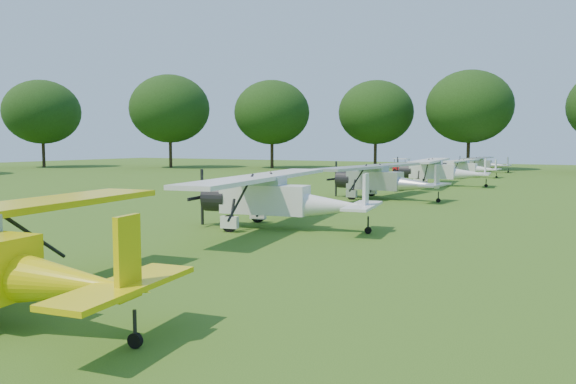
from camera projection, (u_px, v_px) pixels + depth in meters
name	position (u px, v px, depth m)	size (l,w,h in m)	color
ground	(250.00, 231.00, 22.47)	(160.00, 160.00, 0.00)	#295214
tree_belt	(335.00, 17.00, 20.22)	(137.36, 130.27, 14.52)	black
aircraft_3	(277.00, 195.00, 22.88)	(7.69, 12.19, 2.39)	white
aircraft_4	(382.00, 178.00, 34.93)	(7.36, 11.70, 2.30)	silver
aircraft_5	(439.00, 169.00, 45.63)	(7.46, 11.88, 2.33)	white
aircraft_6	(466.00, 166.00, 57.30)	(6.05, 9.65, 1.90)	white
aircraft_7	(483.00, 163.00, 67.15)	(6.02, 9.58, 1.88)	silver
golf_cart	(401.00, 167.00, 67.65)	(2.07, 1.52, 1.60)	red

